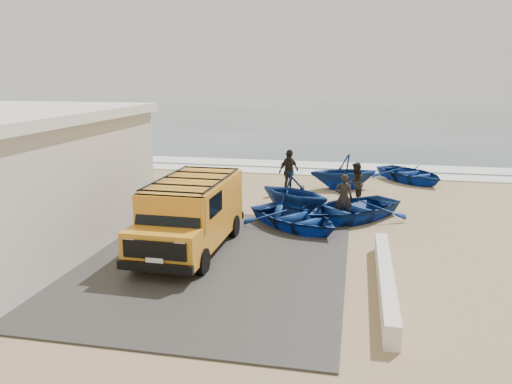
{
  "coord_description": "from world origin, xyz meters",
  "views": [
    {
      "loc": [
        4.13,
        -15.2,
        5.36
      ],
      "look_at": [
        0.64,
        1.97,
        1.2
      ],
      "focal_mm": 35.0,
      "sensor_mm": 36.0,
      "label": 1
    }
  ],
  "objects_px": {
    "boat_mid_left": "(294,192)",
    "boat_near_left": "(295,218)",
    "fisherman_front": "(344,198)",
    "fisherman_middle": "(355,183)",
    "van": "(191,212)",
    "parapet": "(385,280)",
    "fisherman_back": "(289,171)",
    "boat_far_left": "(343,172)",
    "boat_near_right": "(351,208)",
    "boat_far_right": "(410,174)"
  },
  "relations": [
    {
      "from": "boat_near_right",
      "to": "boat_far_right",
      "type": "height_order",
      "value": "boat_near_right"
    },
    {
      "from": "boat_near_right",
      "to": "boat_mid_left",
      "type": "distance_m",
      "value": 2.29
    },
    {
      "from": "parapet",
      "to": "boat_near_left",
      "type": "bearing_deg",
      "value": 121.72
    },
    {
      "from": "boat_near_left",
      "to": "boat_far_left",
      "type": "height_order",
      "value": "boat_far_left"
    },
    {
      "from": "boat_mid_left",
      "to": "boat_near_left",
      "type": "bearing_deg",
      "value": -139.78
    },
    {
      "from": "parapet",
      "to": "boat_far_left",
      "type": "bearing_deg",
      "value": 97.14
    },
    {
      "from": "boat_near_left",
      "to": "fisherman_middle",
      "type": "distance_m",
      "value": 4.59
    },
    {
      "from": "van",
      "to": "boat_mid_left",
      "type": "xyz_separation_m",
      "value": [
        2.58,
        4.83,
        -0.38
      ]
    },
    {
      "from": "boat_far_left",
      "to": "boat_mid_left",
      "type": "bearing_deg",
      "value": -36.8
    },
    {
      "from": "parapet",
      "to": "fisherman_front",
      "type": "relative_size",
      "value": 3.37
    },
    {
      "from": "boat_near_right",
      "to": "fisherman_back",
      "type": "distance_m",
      "value": 4.93
    },
    {
      "from": "boat_mid_left",
      "to": "boat_far_right",
      "type": "distance_m",
      "value": 8.67
    },
    {
      "from": "boat_near_right",
      "to": "fisherman_back",
      "type": "height_order",
      "value": "fisherman_back"
    },
    {
      "from": "boat_near_left",
      "to": "boat_near_right",
      "type": "height_order",
      "value": "boat_near_right"
    },
    {
      "from": "boat_near_left",
      "to": "boat_far_left",
      "type": "distance_m",
      "value": 6.94
    },
    {
      "from": "boat_near_left",
      "to": "fisherman_back",
      "type": "xyz_separation_m",
      "value": [
        -0.99,
        5.5,
        0.6
      ]
    },
    {
      "from": "parapet",
      "to": "fisherman_middle",
      "type": "xyz_separation_m",
      "value": [
        -0.85,
        8.76,
        0.6
      ]
    },
    {
      "from": "parapet",
      "to": "boat_near_right",
      "type": "height_order",
      "value": "boat_near_right"
    },
    {
      "from": "van",
      "to": "boat_mid_left",
      "type": "bearing_deg",
      "value": 63.04
    },
    {
      "from": "fisherman_front",
      "to": "fisherman_middle",
      "type": "relative_size",
      "value": 1.02
    },
    {
      "from": "boat_near_right",
      "to": "boat_far_left",
      "type": "distance_m",
      "value": 5.26
    },
    {
      "from": "boat_far_left",
      "to": "fisherman_front",
      "type": "bearing_deg",
      "value": -14.6
    },
    {
      "from": "fisherman_back",
      "to": "boat_near_right",
      "type": "bearing_deg",
      "value": -105.4
    },
    {
      "from": "fisherman_front",
      "to": "fisherman_middle",
      "type": "xyz_separation_m",
      "value": [
        0.41,
        2.73,
        -0.02
      ]
    },
    {
      "from": "boat_near_right",
      "to": "fisherman_middle",
      "type": "relative_size",
      "value": 2.42
    },
    {
      "from": "boat_mid_left",
      "to": "fisherman_middle",
      "type": "distance_m",
      "value": 3.12
    },
    {
      "from": "fisherman_front",
      "to": "fisherman_middle",
      "type": "distance_m",
      "value": 2.76
    },
    {
      "from": "van",
      "to": "boat_near_left",
      "type": "bearing_deg",
      "value": 45.46
    },
    {
      "from": "boat_near_right",
      "to": "boat_mid_left",
      "type": "relative_size",
      "value": 1.34
    },
    {
      "from": "parapet",
      "to": "boat_mid_left",
      "type": "relative_size",
      "value": 1.89
    },
    {
      "from": "parapet",
      "to": "fisherman_front",
      "type": "distance_m",
      "value": 6.18
    },
    {
      "from": "boat_mid_left",
      "to": "boat_far_left",
      "type": "distance_m",
      "value": 5.07
    },
    {
      "from": "fisherman_front",
      "to": "fisherman_middle",
      "type": "height_order",
      "value": "fisherman_front"
    },
    {
      "from": "fisherman_front",
      "to": "boat_far_right",
      "type": "bearing_deg",
      "value": -109.45
    },
    {
      "from": "van",
      "to": "boat_far_left",
      "type": "distance_m",
      "value": 10.53
    },
    {
      "from": "fisherman_front",
      "to": "boat_near_left",
      "type": "bearing_deg",
      "value": 42.07
    },
    {
      "from": "parapet",
      "to": "fisherman_front",
      "type": "xyz_separation_m",
      "value": [
        -1.25,
        6.02,
        0.62
      ]
    },
    {
      "from": "parapet",
      "to": "fisherman_front",
      "type": "bearing_deg",
      "value": 101.77
    },
    {
      "from": "boat_near_left",
      "to": "fisherman_back",
      "type": "height_order",
      "value": "fisherman_back"
    },
    {
      "from": "boat_far_left",
      "to": "boat_near_left",
      "type": "bearing_deg",
      "value": -28.63
    },
    {
      "from": "parapet",
      "to": "fisherman_middle",
      "type": "relative_size",
      "value": 3.44
    },
    {
      "from": "van",
      "to": "fisherman_middle",
      "type": "distance_m",
      "value": 8.48
    },
    {
      "from": "boat_near_right",
      "to": "fisherman_middle",
      "type": "xyz_separation_m",
      "value": [
        0.14,
        2.53,
        0.43
      ]
    },
    {
      "from": "fisherman_front",
      "to": "boat_mid_left",
      "type": "bearing_deg",
      "value": -16.43
    },
    {
      "from": "fisherman_back",
      "to": "boat_near_left",
      "type": "bearing_deg",
      "value": -131.42
    },
    {
      "from": "parapet",
      "to": "boat_near_right",
      "type": "relative_size",
      "value": 1.42
    },
    {
      "from": "boat_near_left",
      "to": "boat_mid_left",
      "type": "relative_size",
      "value": 1.21
    },
    {
      "from": "fisherman_back",
      "to": "fisherman_middle",
      "type": "bearing_deg",
      "value": -76.68
    },
    {
      "from": "van",
      "to": "boat_far_left",
      "type": "bearing_deg",
      "value": 66.76
    },
    {
      "from": "boat_near_right",
      "to": "boat_far_right",
      "type": "xyz_separation_m",
      "value": [
        2.85,
        7.49,
        -0.03
      ]
    }
  ]
}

